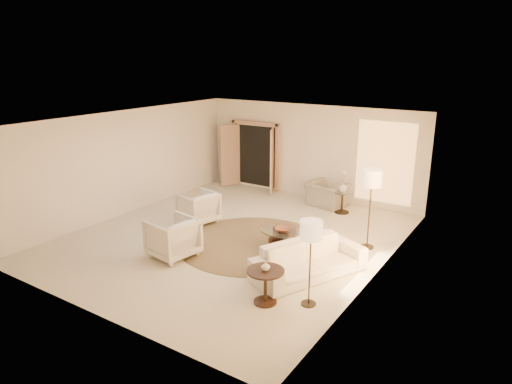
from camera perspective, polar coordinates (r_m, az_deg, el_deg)
The scene contains 18 objects.
room at distance 10.53m, azimuth -3.01°, elevation 1.37°, with size 7.04×8.04×2.83m.
windows_right at distance 9.13m, azimuth 15.22°, elevation -1.97°, with size 0.10×6.40×2.40m, color #FFB666, non-canonical shape.
window_back_corner at distance 13.01m, azimuth 15.76°, elevation 3.53°, with size 1.70×0.10×2.40m, color #FFB666, non-canonical shape.
curtains_right at distance 9.98m, azimuth 16.55°, elevation -0.78°, with size 0.06×5.20×2.60m, color tan, non-canonical shape.
french_doors at distance 14.71m, azimuth -0.27°, elevation 4.53°, with size 1.95×0.66×2.16m.
area_rug at distance 10.63m, azimuth -0.45°, elevation -6.40°, with size 3.45×3.45×0.01m, color #3D2E1B.
sofa at distance 9.11m, azimuth 6.66°, elevation -8.38°, with size 2.32×0.91×0.68m, color silver.
armchair_left at distance 11.88m, azimuth -7.28°, elevation -1.73°, with size 0.87×0.81×0.89m, color silver.
armchair_right at distance 9.99m, azimuth -10.38°, elevation -5.38°, with size 0.92×0.86×0.94m, color silver.
accent_chair at distance 13.21m, azimuth 8.87°, elevation 0.17°, with size 1.05×0.68×0.92m, color gray.
coffee_table at distance 10.28m, azimuth 3.37°, elevation -5.72°, with size 1.48×1.48×0.42m.
end_table at distance 8.08m, azimuth 1.19°, elevation -11.00°, with size 0.66×0.66×0.63m.
side_table at distance 12.74m, azimuth 10.73°, elevation -0.97°, with size 0.52×0.52×0.61m.
floor_lamp_near at distance 10.21m, azimuth 14.28°, elevation 1.26°, with size 0.44×0.44×1.82m.
floor_lamp_far at distance 7.69m, azimuth 6.91°, elevation -5.23°, with size 0.38×0.38×1.56m.
bowl at distance 10.21m, azimuth 3.39°, elevation -4.71°, with size 0.34×0.34×0.08m, color brown.
end_vase at distance 7.95m, azimuth 1.20°, elevation -9.27°, with size 0.15×0.15×0.16m, color silver.
side_vase at distance 12.64m, azimuth 10.82°, elevation 0.57°, with size 0.23×0.23×0.24m, color silver.
Camera 1 is at (5.98, -8.20, 4.20)m, focal length 32.00 mm.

